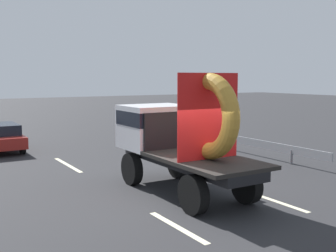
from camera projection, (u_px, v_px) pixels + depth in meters
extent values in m
plane|color=#28282B|center=(198.00, 203.00, 11.02)|extent=(120.00, 120.00, 0.00)
cylinder|color=black|center=(132.00, 169.00, 12.84)|extent=(0.28, 0.98, 0.98)
cylinder|color=black|center=(178.00, 163.00, 13.72)|extent=(0.28, 0.98, 0.98)
cylinder|color=black|center=(193.00, 195.00, 10.02)|extent=(0.28, 0.98, 0.98)
cylinder|color=black|center=(246.00, 185.00, 10.90)|extent=(0.28, 0.98, 0.98)
cube|color=black|center=(186.00, 161.00, 11.73)|extent=(1.30, 5.23, 0.25)
cube|color=silver|center=(156.00, 126.00, 13.13)|extent=(2.00, 1.72, 1.35)
cube|color=black|center=(156.00, 117.00, 13.05)|extent=(2.02, 1.64, 0.44)
cube|color=black|center=(205.00, 160.00, 10.98)|extent=(2.00, 3.51, 0.10)
cube|color=black|center=(171.00, 130.00, 12.36)|extent=(1.80, 0.08, 1.10)
torus|color=#B7842D|center=(209.00, 116.00, 10.72)|extent=(0.44, 2.24, 2.24)
cube|color=red|center=(209.00, 116.00, 10.72)|extent=(1.90, 0.03, 2.24)
cylinder|color=black|center=(11.00, 140.00, 20.08)|extent=(0.20, 0.58, 0.58)
cylinder|color=black|center=(22.00, 147.00, 18.02)|extent=(0.20, 0.58, 0.58)
cube|color=maroon|center=(0.00, 139.00, 18.66)|extent=(1.63, 3.80, 0.50)
cube|color=black|center=(0.00, 129.00, 18.53)|extent=(1.47, 2.13, 0.45)
cube|color=gray|center=(206.00, 133.00, 20.50)|extent=(0.06, 14.62, 0.32)
cylinder|color=slate|center=(291.00, 157.00, 15.88)|extent=(0.10, 0.10, 0.55)
cylinder|color=slate|center=(230.00, 144.00, 18.98)|extent=(0.10, 0.10, 0.55)
cylinder|color=slate|center=(185.00, 135.00, 22.08)|extent=(0.10, 0.10, 0.55)
cylinder|color=slate|center=(152.00, 128.00, 25.18)|extent=(0.10, 0.10, 0.55)
cube|color=beige|center=(177.00, 227.00, 9.21)|extent=(0.16, 2.28, 0.01)
cube|color=beige|center=(68.00, 165.00, 15.75)|extent=(0.16, 2.99, 0.01)
cube|color=beige|center=(267.00, 198.00, 11.39)|extent=(0.16, 2.85, 0.01)
cube|color=beige|center=(140.00, 155.00, 17.75)|extent=(0.16, 2.25, 0.01)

